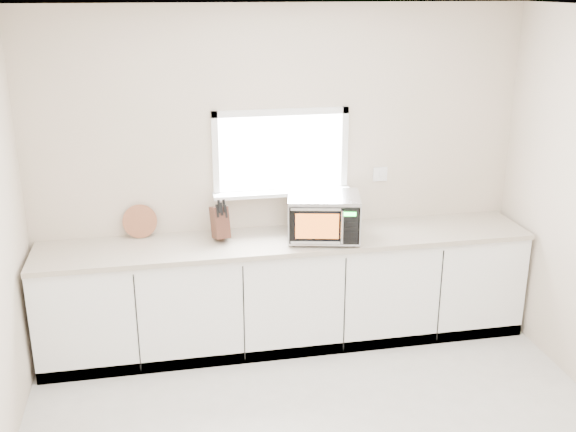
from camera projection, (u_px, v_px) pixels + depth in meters
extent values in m
cube|color=beige|center=(280.00, 176.00, 5.48)|extent=(4.00, 0.02, 2.70)
cube|color=white|center=(281.00, 152.00, 5.40)|extent=(1.00, 0.02, 0.60)
cube|color=white|center=(282.00, 193.00, 5.45)|extent=(1.12, 0.16, 0.03)
cube|color=white|center=(281.00, 112.00, 5.28)|extent=(1.10, 0.04, 0.05)
cube|color=white|center=(281.00, 191.00, 5.50)|extent=(1.10, 0.04, 0.05)
cube|color=white|center=(215.00, 156.00, 5.29)|extent=(0.05, 0.04, 0.70)
cube|color=white|center=(344.00, 150.00, 5.49)|extent=(0.05, 0.04, 0.70)
cube|color=white|center=(380.00, 174.00, 5.64)|extent=(0.12, 0.01, 0.12)
cube|color=white|center=(288.00, 293.00, 5.50)|extent=(3.92, 0.60, 0.88)
cube|color=#BFAE9D|center=(288.00, 241.00, 5.34)|extent=(3.92, 0.64, 0.04)
cylinder|color=black|center=(294.00, 245.00, 5.18)|extent=(0.03, 0.03, 0.02)
cylinder|color=black|center=(294.00, 230.00, 5.49)|extent=(0.03, 0.03, 0.02)
cylinder|color=black|center=(354.00, 245.00, 5.17)|extent=(0.03, 0.03, 0.02)
cylinder|color=black|center=(351.00, 230.00, 5.48)|extent=(0.03, 0.03, 0.02)
cube|color=#BBBDC3|center=(324.00, 217.00, 5.27)|extent=(0.63, 0.53, 0.33)
cube|color=black|center=(324.00, 226.00, 5.07)|extent=(0.52, 0.12, 0.29)
cube|color=orange|center=(317.00, 226.00, 5.06)|extent=(0.32, 0.07, 0.20)
cylinder|color=silver|center=(342.00, 227.00, 5.04)|extent=(0.02, 0.02, 0.26)
cube|color=black|center=(349.00, 226.00, 5.06)|extent=(0.13, 0.03, 0.29)
cube|color=#19FF33|center=(350.00, 214.00, 5.02)|extent=(0.09, 0.02, 0.03)
cube|color=silver|center=(324.00, 196.00, 5.22)|extent=(0.63, 0.53, 0.01)
cube|color=#462519|center=(220.00, 222.00, 5.27)|extent=(0.15, 0.25, 0.29)
cube|color=black|center=(217.00, 211.00, 5.17)|extent=(0.02, 0.05, 0.10)
cube|color=black|center=(221.00, 209.00, 5.18)|extent=(0.02, 0.05, 0.10)
cube|color=black|center=(226.00, 211.00, 5.19)|extent=(0.02, 0.05, 0.10)
cube|color=black|center=(219.00, 206.00, 5.16)|extent=(0.02, 0.05, 0.10)
cube|color=black|center=(224.00, 206.00, 5.18)|extent=(0.02, 0.05, 0.10)
cylinder|color=#A76140|center=(140.00, 221.00, 5.32)|extent=(0.27, 0.06, 0.27)
cylinder|color=#BBBDC3|center=(321.00, 222.00, 5.45)|extent=(0.14, 0.14, 0.17)
cylinder|color=black|center=(321.00, 210.00, 5.41)|extent=(0.13, 0.13, 0.04)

